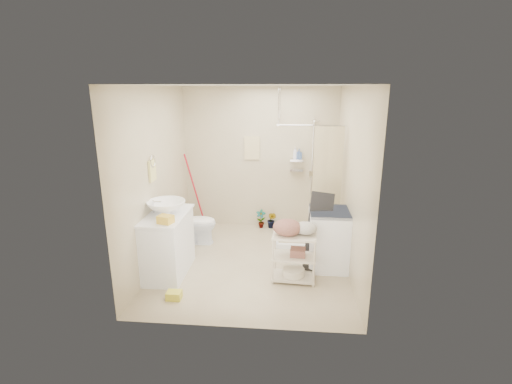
# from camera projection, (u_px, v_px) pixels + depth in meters

# --- Properties ---
(floor) EXTENTS (3.20, 3.20, 0.00)m
(floor) POSITION_uv_depth(u_px,v_px,m) (252.00, 262.00, 5.65)
(floor) COLOR #BCAD8D
(floor) RESTS_ON ground
(ceiling) EXTENTS (2.80, 3.20, 0.04)m
(ceiling) POSITION_uv_depth(u_px,v_px,m) (251.00, 85.00, 4.94)
(ceiling) COLOR silver
(ceiling) RESTS_ON ground
(wall_back) EXTENTS (2.80, 0.04, 2.60)m
(wall_back) POSITION_uv_depth(u_px,v_px,m) (260.00, 159.00, 6.83)
(wall_back) COLOR beige
(wall_back) RESTS_ON ground
(wall_front) EXTENTS (2.80, 0.04, 2.60)m
(wall_front) POSITION_uv_depth(u_px,v_px,m) (236.00, 217.00, 3.76)
(wall_front) COLOR beige
(wall_front) RESTS_ON ground
(wall_left) EXTENTS (0.04, 3.20, 2.60)m
(wall_left) POSITION_uv_depth(u_px,v_px,m) (157.00, 178.00, 5.41)
(wall_left) COLOR beige
(wall_left) RESTS_ON ground
(wall_right) EXTENTS (0.04, 3.20, 2.60)m
(wall_right) POSITION_uv_depth(u_px,v_px,m) (351.00, 182.00, 5.18)
(wall_right) COLOR beige
(wall_right) RESTS_ON ground
(vanity) EXTENTS (0.57, 1.01, 0.88)m
(vanity) POSITION_uv_depth(u_px,v_px,m) (167.00, 244.00, 5.23)
(vanity) COLOR silver
(vanity) RESTS_ON ground
(sink) EXTENTS (0.61, 0.61, 0.18)m
(sink) POSITION_uv_depth(u_px,v_px,m) (166.00, 207.00, 5.12)
(sink) COLOR white
(sink) RESTS_ON vanity
(counter_basket) EXTENTS (0.22, 0.19, 0.10)m
(counter_basket) POSITION_uv_depth(u_px,v_px,m) (165.00, 219.00, 4.76)
(counter_basket) COLOR gold
(counter_basket) RESTS_ON vanity
(floor_basket) EXTENTS (0.27, 0.20, 0.14)m
(floor_basket) POSITION_uv_depth(u_px,v_px,m) (174.00, 294.00, 4.65)
(floor_basket) COLOR yellow
(floor_basket) RESTS_ON ground
(toilet) EXTENTS (0.73, 0.43, 0.72)m
(toilet) POSITION_uv_depth(u_px,v_px,m) (195.00, 223.00, 6.28)
(toilet) COLOR white
(toilet) RESTS_ON ground
(mop) EXTENTS (0.17, 0.17, 1.41)m
(mop) POSITION_uv_depth(u_px,v_px,m) (193.00, 191.00, 6.94)
(mop) COLOR red
(mop) RESTS_ON ground
(potted_plant_a) EXTENTS (0.19, 0.14, 0.35)m
(potted_plant_a) POSITION_uv_depth(u_px,v_px,m) (261.00, 219.00, 7.00)
(potted_plant_a) COLOR #974426
(potted_plant_a) RESTS_ON ground
(potted_plant_b) EXTENTS (0.22, 0.21, 0.32)m
(potted_plant_b) POSITION_uv_depth(u_px,v_px,m) (272.00, 220.00, 6.98)
(potted_plant_b) COLOR brown
(potted_plant_b) RESTS_ON ground
(hanging_towel) EXTENTS (0.28, 0.03, 0.42)m
(hanging_towel) POSITION_uv_depth(u_px,v_px,m) (252.00, 148.00, 6.77)
(hanging_towel) COLOR beige
(hanging_towel) RESTS_ON wall_back
(towel_ring) EXTENTS (0.04, 0.22, 0.34)m
(towel_ring) POSITION_uv_depth(u_px,v_px,m) (152.00, 169.00, 5.18)
(towel_ring) COLOR #ECE284
(towel_ring) RESTS_ON wall_left
(tp_holder) EXTENTS (0.08, 0.12, 0.14)m
(tp_holder) POSITION_uv_depth(u_px,v_px,m) (163.00, 214.00, 5.62)
(tp_holder) COLOR white
(tp_holder) RESTS_ON wall_left
(shower) EXTENTS (1.10, 1.10, 2.10)m
(shower) POSITION_uv_depth(u_px,v_px,m) (308.00, 180.00, 6.30)
(shower) COLOR white
(shower) RESTS_ON ground
(shampoo_bottle_a) EXTENTS (0.10, 0.10, 0.22)m
(shampoo_bottle_a) POSITION_uv_depth(u_px,v_px,m) (295.00, 153.00, 6.68)
(shampoo_bottle_a) COLOR silver
(shampoo_bottle_a) RESTS_ON shower
(shampoo_bottle_b) EXTENTS (0.10, 0.11, 0.19)m
(shampoo_bottle_b) POSITION_uv_depth(u_px,v_px,m) (299.00, 154.00, 6.66)
(shampoo_bottle_b) COLOR #425F9A
(shampoo_bottle_b) RESTS_ON shower
(washing_machine) EXTENTS (0.60, 0.62, 0.87)m
(washing_machine) POSITION_uv_depth(u_px,v_px,m) (329.00, 239.00, 5.41)
(washing_machine) COLOR white
(washing_machine) RESTS_ON ground
(laundry_rack) EXTENTS (0.61, 0.38, 0.81)m
(laundry_rack) POSITION_uv_depth(u_px,v_px,m) (294.00, 253.00, 5.03)
(laundry_rack) COLOR beige
(laundry_rack) RESTS_ON ground
(ironing_board) EXTENTS (0.34, 0.13, 1.18)m
(ironing_board) POSITION_uv_depth(u_px,v_px,m) (319.00, 232.00, 5.28)
(ironing_board) COLOR black
(ironing_board) RESTS_ON ground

